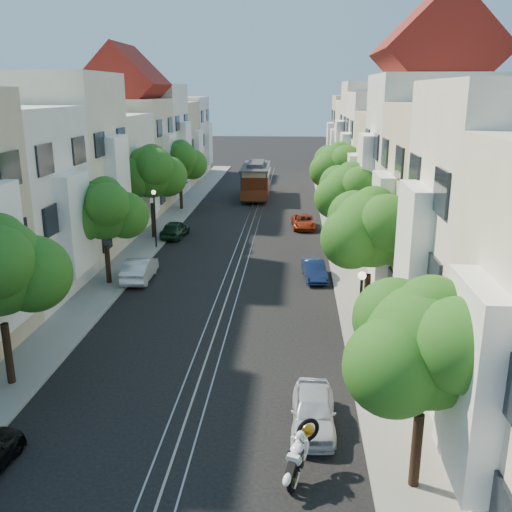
% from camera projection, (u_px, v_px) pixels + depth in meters
% --- Properties ---
extents(ground, '(200.00, 200.00, 0.00)m').
position_uv_depth(ground, '(250.00, 231.00, 46.60)').
color(ground, black).
rests_on(ground, ground).
extents(sidewalk_east, '(2.50, 80.00, 0.12)m').
position_uv_depth(sidewalk_east, '(339.00, 231.00, 46.11)').
color(sidewalk_east, gray).
rests_on(sidewalk_east, ground).
extents(sidewalk_west, '(2.50, 80.00, 0.12)m').
position_uv_depth(sidewalk_west, '(162.00, 228.00, 47.06)').
color(sidewalk_west, gray).
rests_on(sidewalk_west, ground).
extents(rail_left, '(0.06, 80.00, 0.02)m').
position_uv_depth(rail_left, '(243.00, 230.00, 46.63)').
color(rail_left, gray).
rests_on(rail_left, ground).
extents(rail_slot, '(0.06, 80.00, 0.02)m').
position_uv_depth(rail_slot, '(250.00, 230.00, 46.60)').
color(rail_slot, gray).
rests_on(rail_slot, ground).
extents(rail_right, '(0.06, 80.00, 0.02)m').
position_uv_depth(rail_right, '(256.00, 230.00, 46.56)').
color(rail_right, gray).
rests_on(rail_right, ground).
extents(lane_line, '(0.08, 80.00, 0.01)m').
position_uv_depth(lane_line, '(250.00, 230.00, 46.60)').
color(lane_line, tan).
rests_on(lane_line, ground).
extents(townhouses_east, '(7.75, 72.00, 12.00)m').
position_uv_depth(townhouses_east, '(401.00, 168.00, 44.29)').
color(townhouses_east, beige).
rests_on(townhouses_east, ground).
extents(townhouses_west, '(7.75, 72.00, 11.76)m').
position_uv_depth(townhouses_west, '(103.00, 167.00, 45.88)').
color(townhouses_west, silver).
rests_on(townhouses_west, ground).
extents(tree_e_a, '(4.72, 3.87, 6.27)m').
position_uv_depth(tree_e_a, '(428.00, 349.00, 15.17)').
color(tree_e_a, black).
rests_on(tree_e_a, ground).
extents(tree_e_b, '(4.93, 4.08, 6.68)m').
position_uv_depth(tree_e_b, '(372.00, 230.00, 26.57)').
color(tree_e_b, black).
rests_on(tree_e_b, ground).
extents(tree_e_c, '(4.84, 3.99, 6.52)m').
position_uv_depth(tree_e_c, '(350.00, 193.00, 37.15)').
color(tree_e_c, black).
rests_on(tree_e_c, ground).
extents(tree_e_d, '(5.01, 4.16, 6.85)m').
position_uv_depth(tree_e_d, '(339.00, 167.00, 47.61)').
color(tree_e_d, black).
rests_on(tree_e_d, ground).
extents(tree_w_b, '(4.72, 3.87, 6.27)m').
position_uv_depth(tree_w_b, '(105.00, 211.00, 32.41)').
color(tree_w_b, black).
rests_on(tree_w_b, ground).
extents(tree_w_c, '(5.13, 4.28, 7.09)m').
position_uv_depth(tree_w_c, '(151.00, 173.00, 42.76)').
color(tree_w_c, black).
rests_on(tree_w_c, ground).
extents(tree_w_d, '(4.84, 3.99, 6.52)m').
position_uv_depth(tree_w_d, '(180.00, 162.00, 53.43)').
color(tree_w_d, black).
rests_on(tree_w_d, ground).
extents(lamp_east, '(0.32, 0.32, 4.16)m').
position_uv_depth(lamp_east, '(360.00, 306.00, 22.40)').
color(lamp_east, black).
rests_on(lamp_east, ground).
extents(lamp_west, '(0.32, 0.32, 4.16)m').
position_uv_depth(lamp_west, '(154.00, 210.00, 40.47)').
color(lamp_west, black).
rests_on(lamp_west, ground).
extents(sportbike_rider, '(1.06, 1.80, 1.70)m').
position_uv_depth(sportbike_rider, '(299.00, 453.00, 16.51)').
color(sportbike_rider, black).
rests_on(sportbike_rider, ground).
extents(cable_car, '(2.95, 9.10, 3.49)m').
position_uv_depth(cable_car, '(256.00, 178.00, 60.28)').
color(cable_car, black).
rests_on(cable_car, ground).
extents(parked_car_e_near, '(1.55, 3.71, 1.26)m').
position_uv_depth(parked_car_e_near, '(313.00, 410.00, 19.23)').
color(parked_car_e_near, silver).
rests_on(parked_car_e_near, ground).
extents(parked_car_e_mid, '(1.58, 3.57, 1.14)m').
position_uv_depth(parked_car_e_mid, '(314.00, 270.00, 34.46)').
color(parked_car_e_mid, '#0D1A42').
rests_on(parked_car_e_mid, ground).
extents(parked_car_e_far, '(2.08, 4.04, 1.09)m').
position_uv_depth(parked_car_e_far, '(303.00, 222.00, 47.22)').
color(parked_car_e_far, maroon).
rests_on(parked_car_e_far, ground).
extents(parked_car_w_mid, '(1.59, 4.21, 1.37)m').
position_uv_depth(parked_car_w_mid, '(140.00, 269.00, 34.28)').
color(parked_car_w_mid, silver).
rests_on(parked_car_w_mid, ground).
extents(parked_car_w_far, '(1.90, 4.03, 1.33)m').
position_uv_depth(parked_car_w_far, '(175.00, 229.00, 44.25)').
color(parked_car_w_far, black).
rests_on(parked_car_w_far, ground).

